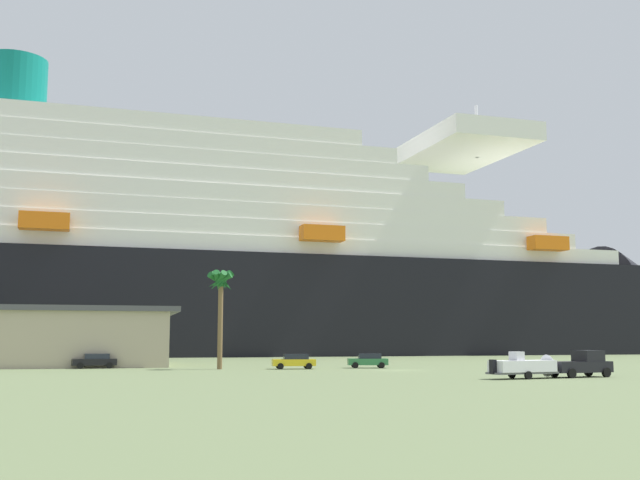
{
  "coord_description": "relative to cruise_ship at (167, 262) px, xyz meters",
  "views": [
    {
      "loc": [
        -24.36,
        -76.0,
        3.09
      ],
      "look_at": [
        1.11,
        43.17,
        18.83
      ],
      "focal_mm": 43.4,
      "sensor_mm": 36.0,
      "label": 1
    }
  ],
  "objects": [
    {
      "name": "parked_car_yellow_taxi",
      "position": [
        12.45,
        -70.41,
        -17.19
      ],
      "size": [
        4.64,
        2.33,
        1.58
      ],
      "color": "yellow",
      "rests_on": "ground_plane"
    },
    {
      "name": "palm_tree",
      "position": [
        4.65,
        -69.37,
        -9.49
      ],
      "size": [
        3.02,
        3.1,
        10.5
      ],
      "color": "brown",
      "rests_on": "ground_plane"
    },
    {
      "name": "small_boat_on_trailer",
      "position": [
        27.27,
        -94.33,
        -17.06
      ],
      "size": [
        7.49,
        3.29,
        2.15
      ],
      "color": "#595960",
      "rests_on": "ground_plane"
    },
    {
      "name": "parked_car_black_coupe",
      "position": [
        -8.41,
        -64.13,
        -17.19
      ],
      "size": [
        4.89,
        2.74,
        1.58
      ],
      "color": "black",
      "rests_on": "ground_plane"
    },
    {
      "name": "parked_car_green_wagon",
      "position": [
        20.91,
        -69.23,
        -17.19
      ],
      "size": [
        4.62,
        2.72,
        1.58
      ],
      "color": "#2D723F",
      "rests_on": "ground_plane"
    },
    {
      "name": "ground_plane",
      "position": [
        22.15,
        -46.06,
        -18.03
      ],
      "size": [
        600.0,
        600.0,
        0.0
      ],
      "primitive_type": "plane",
      "color": "#66754C"
    },
    {
      "name": "pickup_truck",
      "position": [
        32.65,
        -93.07,
        -16.98
      ],
      "size": [
        5.91,
        3.27,
        2.2
      ],
      "color": "black",
      "rests_on": "ground_plane"
    },
    {
      "name": "cruise_ship",
      "position": [
        0.0,
        0.0,
        0.0
      ],
      "size": [
        248.2,
        54.99,
        59.92
      ],
      "color": "black",
      "rests_on": "ground_plane"
    }
  ]
}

